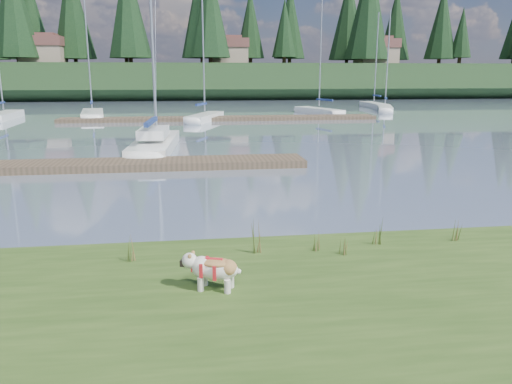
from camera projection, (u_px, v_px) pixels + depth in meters
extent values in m
plane|color=#7E8EA7|center=(197.00, 121.00, 41.08)|extent=(200.00, 200.00, 0.00)
cube|color=#37511D|center=(260.00, 363.00, 6.35)|extent=(60.00, 9.00, 0.35)
cube|color=black|center=(191.00, 82.00, 81.95)|extent=(200.00, 20.00, 5.00)
cylinder|color=silver|center=(201.00, 284.00, 8.04)|extent=(0.11, 0.11, 0.22)
cylinder|color=silver|center=(205.00, 279.00, 8.25)|extent=(0.11, 0.11, 0.22)
cylinder|color=silver|center=(227.00, 286.00, 7.95)|extent=(0.11, 0.11, 0.22)
cylinder|color=silver|center=(231.00, 281.00, 8.17)|extent=(0.11, 0.11, 0.22)
ellipsoid|color=silver|center=(216.00, 269.00, 8.05)|extent=(0.82, 0.59, 0.35)
ellipsoid|color=#A5733E|center=(216.00, 263.00, 8.02)|extent=(0.60, 0.50, 0.12)
ellipsoid|color=silver|center=(190.00, 261.00, 8.11)|extent=(0.33, 0.34, 0.26)
cube|color=black|center=(183.00, 263.00, 8.14)|extent=(0.12, 0.15, 0.10)
cube|color=white|center=(155.00, 146.00, 25.11)|extent=(2.30, 8.10, 0.70)
ellipsoid|color=white|center=(164.00, 136.00, 28.99)|extent=(1.87, 2.28, 0.70)
cylinder|color=silver|center=(151.00, 8.00, 24.28)|extent=(0.14, 0.14, 12.12)
cube|color=navy|center=(151.00, 122.00, 23.65)|extent=(0.42, 3.64, 0.20)
cube|color=white|center=(154.00, 133.00, 24.50)|extent=(1.45, 2.98, 0.45)
cube|color=#4C3D2C|center=(110.00, 165.00, 20.28)|extent=(16.00, 2.00, 0.30)
cube|color=#4C3D2C|center=(221.00, 118.00, 41.31)|extent=(26.00, 2.20, 0.30)
cube|color=white|center=(4.00, 116.00, 42.38)|extent=(1.88, 6.90, 0.70)
ellipsoid|color=white|center=(15.00, 113.00, 45.65)|extent=(1.58, 1.93, 0.70)
cube|color=white|center=(93.00, 115.00, 43.83)|extent=(3.01, 8.02, 0.70)
ellipsoid|color=white|center=(93.00, 112.00, 47.48)|extent=(2.03, 2.38, 0.70)
cylinder|color=silver|center=(87.00, 36.00, 42.28)|extent=(0.12, 0.12, 12.24)
cube|color=navy|center=(92.00, 102.00, 42.57)|extent=(0.70, 3.11, 0.20)
cube|color=white|center=(205.00, 118.00, 40.78)|extent=(3.50, 6.45, 0.70)
ellipsoid|color=white|center=(216.00, 115.00, 43.79)|extent=(1.89, 2.09, 0.70)
cylinder|color=silver|center=(203.00, 48.00, 39.49)|extent=(0.12, 0.12, 9.97)
cube|color=navy|center=(201.00, 104.00, 39.68)|extent=(1.04, 2.44, 0.20)
cube|color=white|center=(319.00, 112.00, 47.46)|extent=(3.48, 6.65, 0.70)
ellipsoid|color=white|center=(301.00, 110.00, 50.31)|extent=(1.91, 2.14, 0.70)
cylinder|color=silver|center=(321.00, 51.00, 46.17)|extent=(0.12, 0.12, 10.03)
cube|color=navy|center=(325.00, 100.00, 46.42)|extent=(1.01, 2.52, 0.20)
cube|color=white|center=(385.00, 109.00, 50.70)|extent=(3.22, 5.99, 0.70)
ellipsoid|color=white|center=(384.00, 108.00, 53.50)|extent=(1.74, 1.94, 0.70)
cylinder|color=silver|center=(388.00, 57.00, 49.51)|extent=(0.12, 0.12, 9.07)
cube|color=navy|center=(386.00, 98.00, 49.66)|extent=(0.97, 2.27, 0.20)
cube|color=white|center=(374.00, 106.00, 56.48)|extent=(1.75, 6.42, 0.70)
ellipsoid|color=white|center=(365.00, 104.00, 59.56)|extent=(1.47, 1.80, 0.70)
cylinder|color=silver|center=(376.00, 57.00, 55.25)|extent=(0.12, 0.12, 9.48)
cube|color=navy|center=(377.00, 96.00, 55.37)|extent=(0.32, 2.54, 0.20)
cone|color=#475B23|center=(251.00, 237.00, 9.67)|extent=(0.03, 0.03, 0.66)
cone|color=brown|center=(257.00, 241.00, 9.64)|extent=(0.03, 0.03, 0.53)
cone|color=#475B23|center=(254.00, 235.00, 9.70)|extent=(0.03, 0.03, 0.72)
cone|color=brown|center=(259.00, 242.00, 9.69)|extent=(0.03, 0.03, 0.46)
cone|color=#475B23|center=(253.00, 240.00, 9.61)|extent=(0.03, 0.03, 0.59)
cone|color=#475B23|center=(312.00, 241.00, 9.84)|extent=(0.03, 0.03, 0.39)
cone|color=brown|center=(318.00, 244.00, 9.80)|extent=(0.03, 0.03, 0.31)
cone|color=#475B23|center=(315.00, 240.00, 9.87)|extent=(0.03, 0.03, 0.42)
cone|color=brown|center=(319.00, 244.00, 9.84)|extent=(0.03, 0.03, 0.27)
cone|color=#475B23|center=(314.00, 244.00, 9.77)|extent=(0.03, 0.03, 0.35)
cone|color=#475B23|center=(373.00, 230.00, 10.21)|extent=(0.03, 0.03, 0.59)
cone|color=brown|center=(379.00, 234.00, 10.17)|extent=(0.03, 0.03, 0.48)
cone|color=#475B23|center=(375.00, 228.00, 10.24)|extent=(0.03, 0.03, 0.65)
cone|color=brown|center=(380.00, 234.00, 10.22)|extent=(0.03, 0.03, 0.42)
cone|color=#475B23|center=(375.00, 233.00, 10.14)|extent=(0.03, 0.03, 0.53)
cone|color=#475B23|center=(129.00, 248.00, 9.30)|extent=(0.03, 0.03, 0.49)
cone|color=brown|center=(135.00, 252.00, 9.26)|extent=(0.03, 0.03, 0.39)
cone|color=#475B23|center=(132.00, 246.00, 9.33)|extent=(0.03, 0.03, 0.54)
cone|color=brown|center=(136.00, 252.00, 9.30)|extent=(0.03, 0.03, 0.34)
cone|color=#475B23|center=(129.00, 251.00, 9.23)|extent=(0.03, 0.03, 0.44)
cone|color=#475B23|center=(339.00, 246.00, 9.67)|extent=(0.03, 0.03, 0.34)
cone|color=brown|center=(346.00, 248.00, 9.62)|extent=(0.03, 0.03, 0.27)
cone|color=#475B23|center=(342.00, 244.00, 9.70)|extent=(0.03, 0.03, 0.37)
cone|color=brown|center=(346.00, 248.00, 9.67)|extent=(0.03, 0.03, 0.24)
cone|color=#475B23|center=(341.00, 248.00, 9.60)|extent=(0.03, 0.03, 0.31)
cone|color=#475B23|center=(452.00, 229.00, 10.51)|extent=(0.03, 0.03, 0.45)
cone|color=brown|center=(458.00, 232.00, 10.47)|extent=(0.03, 0.03, 0.36)
cone|color=#475B23|center=(454.00, 228.00, 10.54)|extent=(0.03, 0.03, 0.49)
cone|color=brown|center=(458.00, 232.00, 10.52)|extent=(0.03, 0.03, 0.31)
cone|color=#475B23|center=(454.00, 231.00, 10.44)|extent=(0.03, 0.03, 0.40)
cube|color=#33281C|center=(230.00, 252.00, 10.61)|extent=(60.00, 0.50, 0.14)
cylinder|color=#382619|center=(19.00, 59.00, 73.02)|extent=(0.60, 0.60, 1.80)
cone|color=black|center=(13.00, 3.00, 71.25)|extent=(6.60, 6.60, 15.00)
cylinder|color=#382619|center=(127.00, 60.00, 78.87)|extent=(0.60, 0.60, 1.80)
cone|color=black|center=(124.00, 21.00, 77.52)|extent=(4.84, 4.84, 11.00)
cylinder|color=#382619|center=(211.00, 59.00, 74.81)|extent=(0.60, 0.60, 1.80)
cone|color=black|center=(210.00, 8.00, 73.15)|extent=(6.16, 6.16, 14.00)
cylinder|color=#382619|center=(284.00, 60.00, 80.26)|extent=(0.60, 0.60, 1.80)
cone|color=black|center=(285.00, 28.00, 79.12)|extent=(3.96, 3.96, 9.00)
cylinder|color=#382619|center=(366.00, 60.00, 80.06)|extent=(0.60, 0.60, 1.80)
cone|color=black|center=(369.00, 7.00, 78.19)|extent=(7.04, 7.04, 16.00)
cylinder|color=#382619|center=(439.00, 61.00, 84.81)|extent=(0.60, 0.60, 1.80)
cone|color=black|center=(442.00, 22.00, 83.35)|extent=(5.28, 5.28, 12.00)
cube|color=gray|center=(44.00, 56.00, 75.23)|extent=(6.00, 5.00, 2.80)
cube|color=brown|center=(42.00, 41.00, 74.75)|extent=(6.30, 5.30, 1.40)
cube|color=brown|center=(42.00, 36.00, 74.56)|extent=(4.20, 3.60, 0.70)
cube|color=gray|center=(228.00, 57.00, 79.91)|extent=(6.00, 5.00, 2.80)
cube|color=brown|center=(228.00, 43.00, 79.43)|extent=(6.30, 5.30, 1.40)
cube|color=brown|center=(228.00, 38.00, 79.24)|extent=(4.20, 3.60, 0.70)
cube|color=gray|center=(376.00, 57.00, 81.17)|extent=(6.00, 5.00, 2.80)
cube|color=brown|center=(377.00, 44.00, 80.69)|extent=(6.30, 5.30, 1.40)
cube|color=brown|center=(377.00, 38.00, 80.50)|extent=(4.20, 3.60, 0.70)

